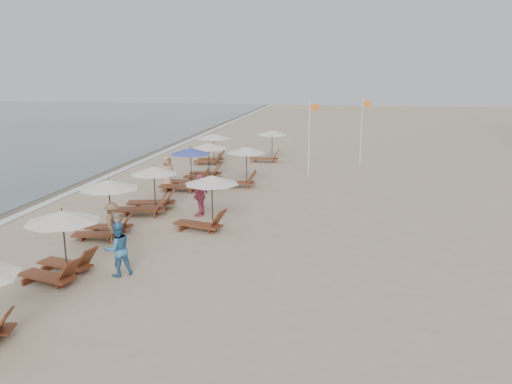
% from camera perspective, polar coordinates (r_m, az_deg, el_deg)
% --- Properties ---
extents(ground, '(160.00, 160.00, 0.00)m').
position_cam_1_polar(ground, '(15.36, -2.96, -11.19)').
color(ground, tan).
rests_on(ground, ground).
extents(wet_sand_band, '(3.20, 140.00, 0.01)m').
position_cam_1_polar(wet_sand_band, '(29.09, -22.73, -0.30)').
color(wet_sand_band, '#6B5E4C').
rests_on(wet_sand_band, ground).
extents(foam_line, '(0.50, 140.00, 0.02)m').
position_cam_1_polar(foam_line, '(28.40, -20.53, -0.40)').
color(foam_line, white).
rests_on(foam_line, ground).
extents(lounger_station_1, '(2.57, 2.30, 2.20)m').
position_cam_1_polar(lounger_station_1, '(17.16, -20.91, -5.24)').
color(lounger_station_1, brown).
rests_on(lounger_station_1, ground).
extents(lounger_station_2, '(2.53, 2.29, 2.28)m').
position_cam_1_polar(lounger_station_2, '(20.78, -16.25, -1.55)').
color(lounger_station_2, brown).
rests_on(lounger_station_2, ground).
extents(lounger_station_3, '(2.75, 2.53, 2.13)m').
position_cam_1_polar(lounger_station_3, '(23.95, -11.77, 0.03)').
color(lounger_station_3, brown).
rests_on(lounger_station_3, ground).
extents(lounger_station_4, '(2.70, 2.13, 2.29)m').
position_cam_1_polar(lounger_station_4, '(28.14, -7.76, 2.28)').
color(lounger_station_4, brown).
rests_on(lounger_station_4, ground).
extents(lounger_station_5, '(2.57, 2.27, 2.17)m').
position_cam_1_polar(lounger_station_5, '(30.65, -5.60, 3.47)').
color(lounger_station_5, brown).
rests_on(lounger_station_5, ground).
extents(lounger_station_6, '(2.59, 2.42, 2.08)m').
position_cam_1_polar(lounger_station_6, '(35.69, -4.95, 4.99)').
color(lounger_station_6, brown).
rests_on(lounger_station_6, ground).
extents(inland_station_0, '(2.75, 2.24, 2.22)m').
position_cam_1_polar(inland_station_0, '(20.88, -5.56, -0.58)').
color(inland_station_0, brown).
rests_on(inland_station_0, ground).
extents(inland_station_1, '(2.83, 2.24, 2.22)m').
position_cam_1_polar(inland_station_1, '(28.40, -1.63, 3.14)').
color(inland_station_1, brown).
rests_on(inland_station_1, ground).
extents(inland_station_2, '(2.71, 2.24, 2.22)m').
position_cam_1_polar(inland_station_2, '(36.20, 1.40, 5.46)').
color(inland_station_2, brown).
rests_on(inland_station_2, ground).
extents(beachgoer_mid_a, '(1.07, 1.07, 1.75)m').
position_cam_1_polar(beachgoer_mid_a, '(16.91, -14.98, -6.08)').
color(beachgoer_mid_a, teal).
rests_on(beachgoer_mid_a, ground).
extents(beachgoer_mid_b, '(0.88, 1.14, 1.56)m').
position_cam_1_polar(beachgoer_mid_b, '(20.10, -15.52, -3.28)').
color(beachgoer_mid_b, brown).
rests_on(beachgoer_mid_b, ground).
extents(beachgoer_far_a, '(0.68, 1.19, 1.90)m').
position_cam_1_polar(beachgoer_far_a, '(22.96, -6.14, -0.34)').
color(beachgoer_far_a, '#C54F72').
rests_on(beachgoer_far_a, ground).
extents(beachgoer_far_b, '(1.01, 1.05, 1.81)m').
position_cam_1_polar(beachgoer_far_b, '(28.42, -9.74, 2.12)').
color(beachgoer_far_b, tan).
rests_on(beachgoer_far_b, ground).
extents(flag_pole_near, '(0.60, 0.08, 4.59)m').
position_cam_1_polar(flag_pole_near, '(30.81, 5.93, 6.20)').
color(flag_pole_near, silver).
rests_on(flag_pole_near, ground).
extents(flag_pole_far, '(0.60, 0.08, 4.50)m').
position_cam_1_polar(flag_pole_far, '(35.56, 11.60, 6.89)').
color(flag_pole_far, silver).
rests_on(flag_pole_far, ground).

